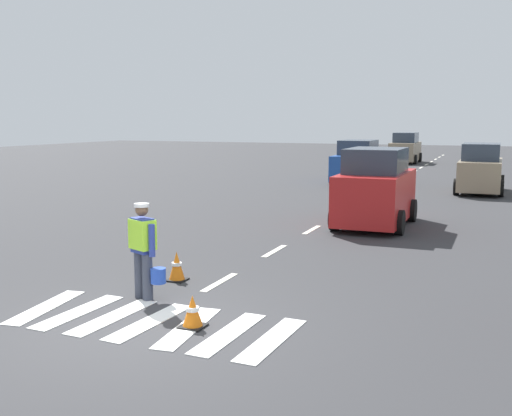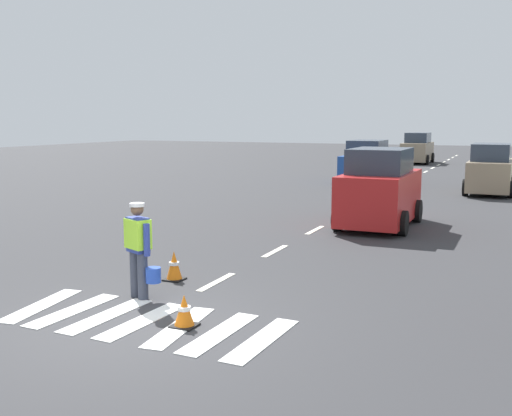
# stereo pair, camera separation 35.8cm
# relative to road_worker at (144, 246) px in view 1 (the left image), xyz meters

# --- Properties ---
(ground_plane) EXTENTS (96.00, 96.00, 0.00)m
(ground_plane) POSITION_rel_road_worker_xyz_m (0.73, 19.76, -0.93)
(ground_plane) COLOR #333335
(crosswalk_stripes) EXTENTS (4.52, 1.93, 0.01)m
(crosswalk_stripes) POSITION_rel_road_worker_xyz_m (0.73, -1.03, -0.92)
(crosswalk_stripes) COLOR white
(crosswalk_stripes) RESTS_ON ground
(lane_center_line) EXTENTS (0.14, 46.40, 0.01)m
(lane_center_line) POSITION_rel_road_worker_xyz_m (0.73, 23.96, -0.93)
(lane_center_line) COLOR silver
(lane_center_line) RESTS_ON ground
(road_worker) EXTENTS (0.75, 0.44, 1.67)m
(road_worker) POSITION_rel_road_worker_xyz_m (0.00, 0.00, 0.00)
(road_worker) COLOR #383D4C
(road_worker) RESTS_ON ground
(traffic_cone_near) EXTENTS (0.36, 0.36, 0.57)m
(traffic_cone_near) POSITION_rel_road_worker_xyz_m (-0.10, 1.28, -0.65)
(traffic_cone_near) COLOR black
(traffic_cone_near) RESTS_ON ground
(traffic_cone_far) EXTENTS (0.36, 0.36, 0.49)m
(traffic_cone_far) POSITION_rel_road_worker_xyz_m (1.44, -0.97, -0.69)
(traffic_cone_far) COLOR black
(traffic_cone_far) RESTS_ON ground
(car_oncoming_third) EXTENTS (1.98, 4.21, 2.15)m
(car_oncoming_third) POSITION_rel_road_worker_xyz_m (-0.93, 35.74, 0.07)
(car_oncoming_third) COLOR gray
(car_oncoming_third) RESTS_ON ground
(car_oncoming_second) EXTENTS (2.04, 4.14, 2.08)m
(car_oncoming_second) POSITION_rel_road_worker_xyz_m (-1.03, 20.86, 0.03)
(car_oncoming_second) COLOR #1E4799
(car_oncoming_second) RESTS_ON ground
(car_outgoing_ahead) EXTENTS (2.01, 3.85, 2.26)m
(car_outgoing_ahead) POSITION_rel_road_worker_xyz_m (2.23, 8.81, 0.12)
(car_outgoing_ahead) COLOR red
(car_outgoing_ahead) RESTS_ON ground
(car_parked_far) EXTENTS (1.92, 4.11, 2.09)m
(car_parked_far) POSITION_rel_road_worker_xyz_m (4.74, 18.63, 0.04)
(car_parked_far) COLOR gray
(car_parked_far) RESTS_ON ground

